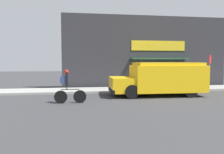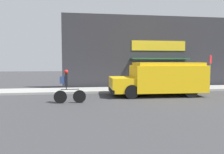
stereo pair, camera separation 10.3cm
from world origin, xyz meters
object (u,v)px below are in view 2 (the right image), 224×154
at_px(trash_bin, 191,82).
at_px(stop_sign_post, 210,66).
at_px(cyclist, 67,87).
at_px(school_bus, 161,78).

bearing_deg(trash_bin, stop_sign_post, -40.91).
bearing_deg(stop_sign_post, trash_bin, 139.09).
distance_m(cyclist, stop_sign_post, 10.83).
distance_m(cyclist, trash_bin, 10.22).
xyz_separation_m(cyclist, stop_sign_post, (10.14, 3.68, 0.98)).
bearing_deg(school_bus, trash_bin, 39.59).
xyz_separation_m(school_bus, cyclist, (-5.63, -1.76, -0.25)).
bearing_deg(stop_sign_post, school_bus, -157.04).
height_order(school_bus, trash_bin, school_bus).
bearing_deg(school_bus, stop_sign_post, 24.49).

